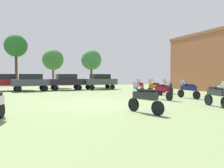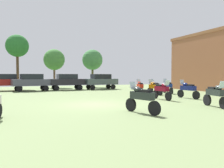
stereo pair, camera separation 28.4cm
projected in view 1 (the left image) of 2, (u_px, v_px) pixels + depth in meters
name	position (u px, v px, depth m)	size (l,w,h in m)	color
ground_plane	(97.00, 105.00, 13.67)	(44.00, 52.00, 0.02)	#728654
motorcycle_1	(145.00, 98.00, 10.45)	(0.81, 2.19, 1.51)	black
motorcycle_2	(188.00, 89.00, 17.32)	(0.62, 2.27, 1.48)	black
motorcycle_5	(154.00, 87.00, 20.54)	(0.62, 2.17, 1.44)	black
motorcycle_6	(163.00, 90.00, 16.39)	(0.62, 2.24, 1.49)	black
motorcycle_7	(217.00, 94.00, 12.47)	(0.73, 2.16, 1.51)	black
motorcycle_8	(167.00, 86.00, 22.07)	(0.75, 2.27, 1.49)	black
motorcycle_9	(140.00, 87.00, 21.29)	(0.82, 2.19, 1.46)	black
motorcycle_13	(154.00, 86.00, 21.79)	(0.70, 2.24, 1.46)	black
car_1	(31.00, 81.00, 25.26)	(4.53, 2.46, 2.00)	black
car_2	(66.00, 81.00, 27.25)	(4.39, 2.03, 2.00)	black
car_4	(100.00, 80.00, 28.73)	(4.44, 2.18, 2.00)	black
car_5	(5.00, 81.00, 25.79)	(4.44, 2.18, 2.00)	black
tree_1	(91.00, 60.00, 34.26)	(3.21, 3.21, 5.91)	#4E4A28
tree_2	(16.00, 46.00, 29.55)	(3.03, 3.03, 7.40)	#4F3925
tree_3	(53.00, 60.00, 32.85)	(3.17, 3.17, 5.81)	brown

